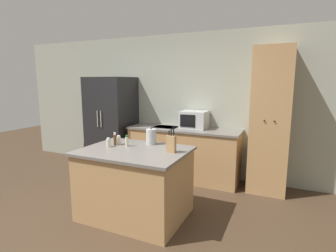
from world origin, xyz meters
TOP-DOWN VIEW (x-y plane):
  - ground_plane at (0.00, 0.00)m, footprint 14.00×14.00m
  - wall_back at (0.00, 2.33)m, footprint 7.20×0.06m
  - refrigerator at (-1.14, 1.93)m, footprint 0.81×0.76m
  - back_counter at (0.35, 2.00)m, footprint 2.00×0.65m
  - pantry_cabinet at (1.77, 2.03)m, footprint 0.57×0.57m
  - kitchen_island at (0.26, 0.47)m, footprint 1.34×1.00m
  - microwave at (0.51, 2.09)m, footprint 0.45×0.39m
  - knife_block at (0.75, 0.54)m, footprint 0.11×0.06m
  - spice_bottle_tall_dark at (-0.09, 0.56)m, footprint 0.04×0.04m
  - spice_bottle_short_red at (-0.08, 0.63)m, footprint 0.06×0.06m
  - spice_bottle_amber_oil at (0.09, 0.58)m, footprint 0.04×0.04m
  - spice_bottle_green_herb at (-0.12, 0.45)m, footprint 0.05×0.05m
  - kettle at (0.33, 0.81)m, footprint 0.14×0.14m
  - fire_extinguisher at (-1.76, 1.80)m, footprint 0.10×0.10m

SIDE VIEW (x-z plane):
  - ground_plane at x=0.00m, z-range 0.00..0.00m
  - fire_extinguisher at x=-1.76m, z-range -0.03..0.45m
  - kitchen_island at x=0.26m, z-range 0.00..0.89m
  - back_counter at x=0.35m, z-range 0.00..0.92m
  - refrigerator at x=-1.14m, z-range 0.00..1.82m
  - spice_bottle_green_herb at x=-0.12m, z-range 0.88..1.00m
  - spice_bottle_short_red at x=-0.08m, z-range 0.88..1.01m
  - spice_bottle_amber_oil at x=0.09m, z-range 0.88..1.03m
  - spice_bottle_tall_dark at x=-0.09m, z-range 0.88..1.06m
  - kettle at x=0.33m, z-range 0.88..1.11m
  - knife_block at x=0.75m, z-range 0.84..1.16m
  - microwave at x=0.51m, z-range 0.92..1.23m
  - pantry_cabinet at x=1.77m, z-range 0.00..2.26m
  - wall_back at x=0.00m, z-range 0.00..2.60m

